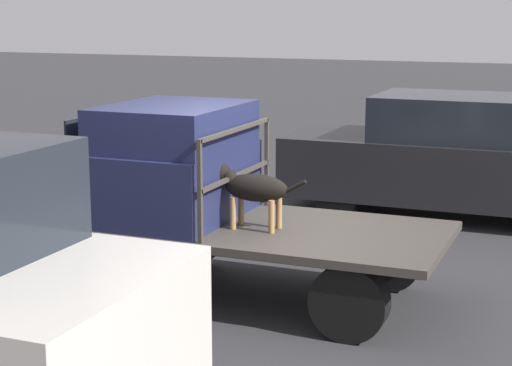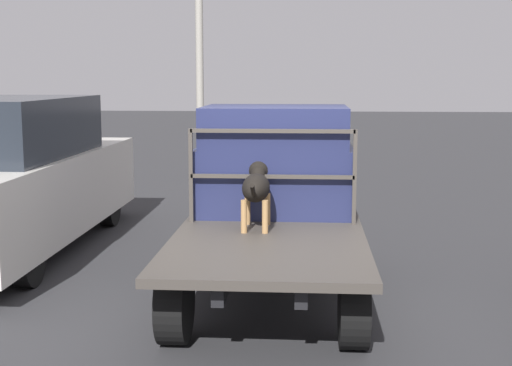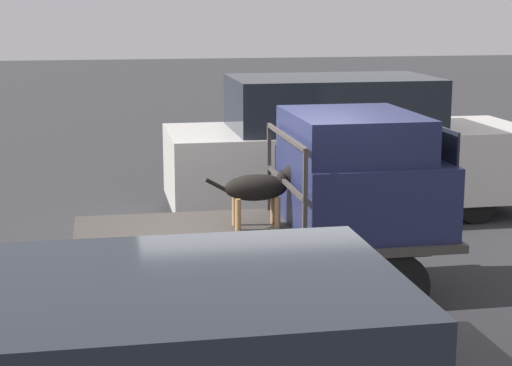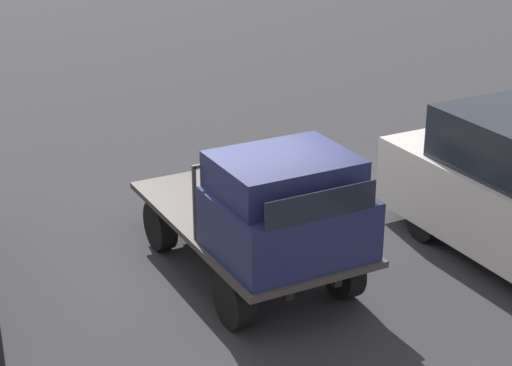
{
  "view_description": "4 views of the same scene",
  "coord_description": "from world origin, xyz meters",
  "views": [
    {
      "loc": [
        -3.09,
        7.7,
        2.89
      ],
      "look_at": [
        -0.01,
        0.14,
        1.22
      ],
      "focal_mm": 60.0,
      "sensor_mm": 36.0,
      "label": 1
    },
    {
      "loc": [
        -6.92,
        -0.35,
        2.26
      ],
      "look_at": [
        -0.01,
        0.14,
        1.22
      ],
      "focal_mm": 50.0,
      "sensor_mm": 36.0,
      "label": 2
    },
    {
      "loc": [
        -1.56,
        -8.21,
        3.0
      ],
      "look_at": [
        -0.01,
        0.14,
        1.22
      ],
      "focal_mm": 60.0,
      "sensor_mm": 36.0,
      "label": 3
    },
    {
      "loc": [
        8.94,
        -4.59,
        5.4
      ],
      "look_at": [
        -0.01,
        0.14,
        1.22
      ],
      "focal_mm": 60.0,
      "sensor_mm": 36.0,
      "label": 4
    }
  ],
  "objects": [
    {
      "name": "flatbed_truck",
      "position": [
        0.0,
        0.0,
        0.55
      ],
      "size": [
        3.7,
        1.83,
        0.76
      ],
      "color": "black",
      "rests_on": "ground"
    },
    {
      "name": "truck_headboard",
      "position": [
        0.26,
        0.0,
        1.39
      ],
      "size": [
        0.04,
        1.71,
        0.97
      ],
      "color": "#3D3833",
      "rests_on": "flatbed_truck"
    },
    {
      "name": "parked_pickup_far",
      "position": [
        1.9,
        3.46,
        0.98
      ],
      "size": [
        5.18,
        1.92,
        2.0
      ],
      "rotation": [
        0.0,
        0.0,
        -0.01
      ],
      "color": "black",
      "rests_on": "ground"
    },
    {
      "name": "truck_cab",
      "position": [
        1.03,
        0.0,
        1.32
      ],
      "size": [
        1.47,
        1.71,
        1.17
      ],
      "color": "#1E2347",
      "rests_on": "flatbed_truck"
    },
    {
      "name": "ground_plane",
      "position": [
        0.0,
        0.0,
        0.0
      ],
      "size": [
        80.0,
        80.0,
        0.0
      ],
      "primitive_type": "plane",
      "color": "#2D2D30"
    },
    {
      "name": "dog",
      "position": [
        0.08,
        0.14,
        1.18
      ],
      "size": [
        1.07,
        0.27,
        0.68
      ],
      "rotation": [
        0.0,
        0.0,
        0.12
      ],
      "color": "#9E7547",
      "rests_on": "flatbed_truck"
    }
  ]
}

